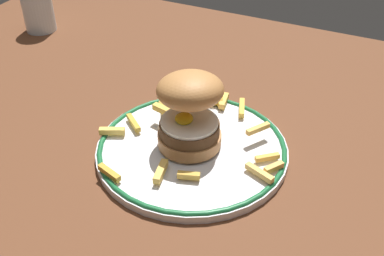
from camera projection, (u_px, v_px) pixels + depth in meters
The scene contains 5 objects.
ground_plane at pixel (231, 161), 71.55cm from camera, with size 146.76×97.39×4.00cm, color brown.
dinner_plate at pixel (192, 149), 69.47cm from camera, with size 28.18×28.18×1.60cm.
burger at pixel (190, 108), 66.38cm from camera, with size 13.60×13.78×11.81cm.
fries_pile at pixel (192, 128), 71.30cm from camera, with size 27.58×26.07×2.87cm.
water_glass at pixel (39, 13), 102.74cm from camera, with size 6.58×6.58×9.19cm.
Camera 1 is at (18.46, -51.92, 44.30)cm, focal length 44.12 mm.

